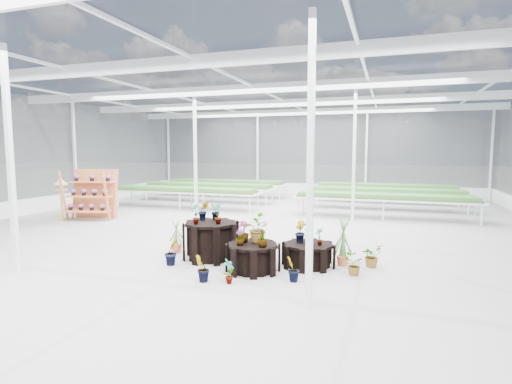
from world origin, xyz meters
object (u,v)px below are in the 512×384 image
(plinth_tall, at_px, (211,240))
(plinth_mid, at_px, (253,258))
(shelf_rack, at_px, (90,195))
(plinth_low, at_px, (308,255))
(bird_table, at_px, (61,199))

(plinth_tall, relative_size, plinth_mid, 1.15)
(shelf_rack, bearing_deg, plinth_low, -32.59)
(plinth_low, height_order, bird_table, bird_table)
(plinth_mid, relative_size, bird_table, 0.72)
(plinth_tall, distance_m, plinth_low, 2.21)
(plinth_mid, height_order, plinth_low, plinth_mid)
(plinth_tall, relative_size, bird_table, 0.83)
(plinth_tall, height_order, plinth_mid, plinth_tall)
(plinth_tall, xyz_separation_m, plinth_mid, (1.20, -0.60, -0.14))
(plinth_tall, height_order, shelf_rack, shelf_rack)
(plinth_tall, distance_m, plinth_mid, 1.35)
(plinth_mid, bearing_deg, shelf_rack, 152.05)
(bird_table, bearing_deg, plinth_tall, -39.58)
(shelf_rack, bearing_deg, plinth_mid, -39.53)
(plinth_tall, xyz_separation_m, shelf_rack, (-6.20, 3.33, 0.46))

